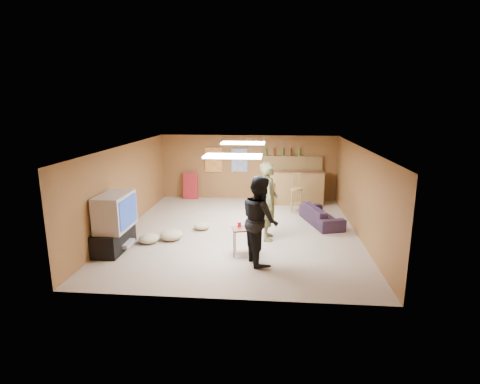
# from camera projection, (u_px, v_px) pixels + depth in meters

# --- Properties ---
(ground) EXTENTS (7.00, 7.00, 0.00)m
(ground) POSITION_uv_depth(u_px,v_px,m) (239.00, 231.00, 9.75)
(ground) COLOR tan
(ground) RESTS_ON ground
(ceiling) EXTENTS (6.00, 7.00, 0.02)m
(ceiling) POSITION_uv_depth(u_px,v_px,m) (239.00, 147.00, 9.25)
(ceiling) COLOR silver
(ceiling) RESTS_ON ground
(wall_back) EXTENTS (6.00, 0.02, 2.20)m
(wall_back) POSITION_uv_depth(u_px,v_px,m) (248.00, 167.00, 12.89)
(wall_back) COLOR brown
(wall_back) RESTS_ON ground
(wall_front) EXTENTS (6.00, 0.02, 2.20)m
(wall_front) POSITION_uv_depth(u_px,v_px,m) (221.00, 238.00, 6.11)
(wall_front) COLOR brown
(wall_front) RESTS_ON ground
(wall_left) EXTENTS (0.02, 7.00, 2.20)m
(wall_left) POSITION_uv_depth(u_px,v_px,m) (125.00, 188.00, 9.75)
(wall_left) COLOR brown
(wall_left) RESTS_ON ground
(wall_right) EXTENTS (0.02, 7.00, 2.20)m
(wall_right) POSITION_uv_depth(u_px,v_px,m) (360.00, 192.00, 9.25)
(wall_right) COLOR brown
(wall_right) RESTS_ON ground
(tv_stand) EXTENTS (0.55, 1.30, 0.50)m
(tv_stand) POSITION_uv_depth(u_px,v_px,m) (114.00, 239.00, 8.47)
(tv_stand) COLOR black
(tv_stand) RESTS_ON ground
(dvd_box) EXTENTS (0.35, 0.50, 0.08)m
(dvd_box) POSITION_uv_depth(u_px,v_px,m) (124.00, 243.00, 8.47)
(dvd_box) COLOR #B2B2B7
(dvd_box) RESTS_ON tv_stand
(tv_body) EXTENTS (0.60, 1.10, 0.80)m
(tv_body) POSITION_uv_depth(u_px,v_px,m) (115.00, 211.00, 8.31)
(tv_body) COLOR #B2B2B7
(tv_body) RESTS_ON tv_stand
(tv_screen) EXTENTS (0.02, 0.95, 0.65)m
(tv_screen) POSITION_uv_depth(u_px,v_px,m) (128.00, 212.00, 8.29)
(tv_screen) COLOR navy
(tv_screen) RESTS_ON tv_body
(bar_counter) EXTENTS (2.00, 0.60, 1.10)m
(bar_counter) POSITION_uv_depth(u_px,v_px,m) (292.00, 187.00, 12.36)
(bar_counter) COLOR brown
(bar_counter) RESTS_ON ground
(bar_lip) EXTENTS (2.10, 0.12, 0.05)m
(bar_lip) POSITION_uv_depth(u_px,v_px,m) (293.00, 172.00, 11.99)
(bar_lip) COLOR #452316
(bar_lip) RESTS_ON bar_counter
(bar_shelf) EXTENTS (2.00, 0.18, 0.05)m
(bar_shelf) POSITION_uv_depth(u_px,v_px,m) (293.00, 157.00, 12.58)
(bar_shelf) COLOR brown
(bar_shelf) RESTS_ON bar_backing
(bar_backing) EXTENTS (2.00, 0.14, 0.60)m
(bar_backing) POSITION_uv_depth(u_px,v_px,m) (292.00, 165.00, 12.67)
(bar_backing) COLOR brown
(bar_backing) RESTS_ON bar_counter
(poster_left) EXTENTS (0.60, 0.03, 0.85)m
(poster_left) POSITION_uv_depth(u_px,v_px,m) (214.00, 160.00, 12.90)
(poster_left) COLOR #BF3F26
(poster_left) RESTS_ON wall_back
(poster_right) EXTENTS (0.55, 0.03, 0.80)m
(poster_right) POSITION_uv_depth(u_px,v_px,m) (239.00, 160.00, 12.82)
(poster_right) COLOR #334C99
(poster_right) RESTS_ON wall_back
(folding_chair_stack) EXTENTS (0.50, 0.26, 0.91)m
(folding_chair_stack) POSITION_uv_depth(u_px,v_px,m) (190.00, 186.00, 13.02)
(folding_chair_stack) COLOR maroon
(folding_chair_stack) RESTS_ON ground
(ceiling_panel_front) EXTENTS (1.20, 0.60, 0.04)m
(ceiling_panel_front) POSITION_uv_depth(u_px,v_px,m) (233.00, 156.00, 7.80)
(ceiling_panel_front) COLOR white
(ceiling_panel_front) RESTS_ON ceiling
(ceiling_panel_back) EXTENTS (1.20, 0.60, 0.04)m
(ceiling_panel_back) POSITION_uv_depth(u_px,v_px,m) (243.00, 143.00, 10.42)
(ceiling_panel_back) COLOR white
(ceiling_panel_back) RESTS_ON ceiling
(person_olive) EXTENTS (0.49, 0.71, 1.91)m
(person_olive) POSITION_uv_depth(u_px,v_px,m) (268.00, 201.00, 8.98)
(person_olive) COLOR brown
(person_olive) RESTS_ON ground
(person_black) EXTENTS (0.97, 1.08, 1.84)m
(person_black) POSITION_uv_depth(u_px,v_px,m) (260.00, 220.00, 7.65)
(person_black) COLOR black
(person_black) RESTS_ON ground
(sofa) EXTENTS (1.11, 1.81, 0.50)m
(sofa) POSITION_uv_depth(u_px,v_px,m) (321.00, 215.00, 10.30)
(sofa) COLOR black
(sofa) RESTS_ON ground
(tray_table) EXTENTS (0.56, 0.50, 0.62)m
(tray_table) POSITION_uv_depth(u_px,v_px,m) (244.00, 241.00, 8.15)
(tray_table) COLOR #452316
(tray_table) RESTS_ON ground
(cup_red_near) EXTENTS (0.10, 0.10, 0.11)m
(cup_red_near) POSITION_uv_depth(u_px,v_px,m) (239.00, 224.00, 8.14)
(cup_red_near) COLOR red
(cup_red_near) RESTS_ON tray_table
(cup_red_far) EXTENTS (0.11, 0.11, 0.11)m
(cup_red_far) POSITION_uv_depth(u_px,v_px,m) (248.00, 226.00, 8.00)
(cup_red_far) COLOR red
(cup_red_far) RESTS_ON tray_table
(cup_blue) EXTENTS (0.09, 0.09, 0.10)m
(cup_blue) POSITION_uv_depth(u_px,v_px,m) (250.00, 224.00, 8.17)
(cup_blue) COLOR navy
(cup_blue) RESTS_ON tray_table
(bar_stool_left) EXTENTS (0.48, 0.48, 1.22)m
(bar_stool_left) POSITION_uv_depth(u_px,v_px,m) (269.00, 187.00, 12.13)
(bar_stool_left) COLOR brown
(bar_stool_left) RESTS_ON ground
(bar_stool_right) EXTENTS (0.46, 0.46, 1.13)m
(bar_stool_right) POSITION_uv_depth(u_px,v_px,m) (296.00, 194.00, 11.38)
(bar_stool_right) COLOR brown
(bar_stool_right) RESTS_ON ground
(cushion_near_tv) EXTENTS (0.74, 0.74, 0.25)m
(cushion_near_tv) POSITION_uv_depth(u_px,v_px,m) (171.00, 235.00, 9.11)
(cushion_near_tv) COLOR tan
(cushion_near_tv) RESTS_ON ground
(cushion_mid) EXTENTS (0.52, 0.52, 0.19)m
(cushion_mid) POSITION_uv_depth(u_px,v_px,m) (202.00, 226.00, 9.86)
(cushion_mid) COLOR tan
(cushion_mid) RESTS_ON ground
(cushion_far) EXTENTS (0.63, 0.63, 0.22)m
(cushion_far) POSITION_uv_depth(u_px,v_px,m) (149.00, 238.00, 8.91)
(cushion_far) COLOR tan
(cushion_far) RESTS_ON ground
(bottle_row) EXTENTS (1.20, 0.08, 0.26)m
(bottle_row) POSITION_uv_depth(u_px,v_px,m) (283.00, 152.00, 12.55)
(bottle_row) COLOR #3F7233
(bottle_row) RESTS_ON bar_shelf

